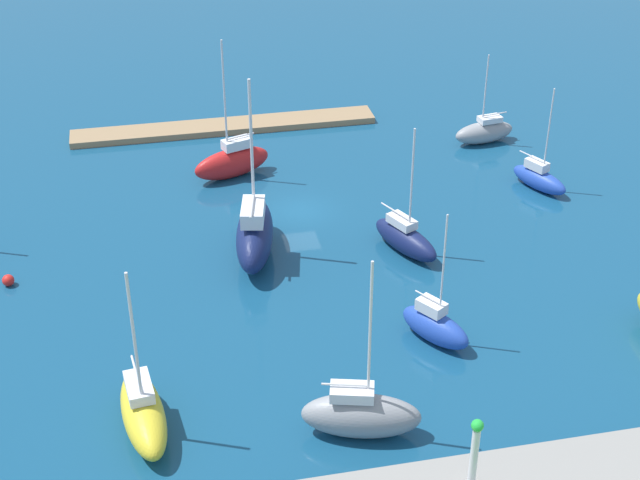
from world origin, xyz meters
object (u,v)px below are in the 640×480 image
(sailboat_blue_lone_south, at_px, (539,178))
(harbor_beacon, at_px, (475,448))
(sailboat_navy_outer_mooring, at_px, (255,233))
(sailboat_blue_east_end, at_px, (435,325))
(sailboat_red_far_south, at_px, (232,161))
(sailboat_gray_along_channel, at_px, (361,414))
(sailboat_gray_mid_basin, at_px, (484,132))
(sailboat_yellow_inner_mooring, at_px, (143,412))
(pier_dock, at_px, (225,127))
(sailboat_navy_off_beacon, at_px, (405,238))
(mooring_buoy_red, at_px, (8,280))

(sailboat_blue_lone_south, bearing_deg, harbor_beacon, -54.61)
(sailboat_navy_outer_mooring, height_order, sailboat_blue_east_end, sailboat_navy_outer_mooring)
(sailboat_navy_outer_mooring, bearing_deg, sailboat_red_far_south, 11.91)
(sailboat_navy_outer_mooring, distance_m, sailboat_gray_along_channel, 17.81)
(sailboat_red_far_south, bearing_deg, sailboat_blue_lone_south, 143.39)
(sailboat_gray_mid_basin, relative_size, sailboat_blue_east_end, 0.90)
(sailboat_gray_along_channel, bearing_deg, sailboat_red_far_south, 110.41)
(sailboat_blue_lone_south, xyz_separation_m, sailboat_gray_along_channel, (19.11, 22.64, 0.41))
(sailboat_yellow_inner_mooring, xyz_separation_m, sailboat_gray_along_channel, (-10.47, 2.51, 0.15))
(sailboat_gray_mid_basin, height_order, sailboat_red_far_south, sailboat_red_far_south)
(sailboat_red_far_south, bearing_deg, pier_dock, -112.61)
(sailboat_navy_off_beacon, relative_size, mooring_buoy_red, 11.99)
(pier_dock, xyz_separation_m, sailboat_gray_mid_basin, (-20.23, 6.81, 0.69))
(sailboat_blue_east_end, distance_m, sailboat_yellow_inner_mooring, 16.92)
(pier_dock, height_order, sailboat_navy_outer_mooring, sailboat_navy_outer_mooring)
(pier_dock, distance_m, sailboat_yellow_inner_mooring, 36.32)
(sailboat_gray_mid_basin, bearing_deg, sailboat_blue_lone_south, 88.61)
(sailboat_gray_mid_basin, height_order, sailboat_blue_east_end, sailboat_blue_east_end)
(sailboat_gray_mid_basin, distance_m, mooring_buoy_red, 38.63)
(sailboat_yellow_inner_mooring, bearing_deg, sailboat_gray_along_channel, 69.68)
(sailboat_navy_outer_mooring, height_order, sailboat_red_far_south, sailboat_navy_outer_mooring)
(sailboat_blue_east_end, relative_size, sailboat_yellow_inner_mooring, 0.87)
(pier_dock, bearing_deg, sailboat_gray_mid_basin, 161.38)
(harbor_beacon, xyz_separation_m, sailboat_navy_outer_mooring, (6.25, -23.36, -1.96))
(harbor_beacon, height_order, sailboat_blue_east_end, sailboat_blue_east_end)
(sailboat_blue_lone_south, relative_size, sailboat_yellow_inner_mooring, 0.83)
(sailboat_yellow_inner_mooring, bearing_deg, harbor_beacon, 52.73)
(sailboat_yellow_inner_mooring, relative_size, mooring_buoy_red, 12.91)
(sailboat_blue_east_end, xyz_separation_m, sailboat_navy_off_beacon, (-1.08, -9.60, -0.03))
(harbor_beacon, distance_m, sailboat_gray_mid_basin, 39.62)
(pier_dock, relative_size, mooring_buoy_red, 33.91)
(harbor_beacon, relative_size, sailboat_gray_along_channel, 0.37)
(pier_dock, bearing_deg, harbor_beacon, 97.60)
(sailboat_red_far_south, xyz_separation_m, sailboat_blue_east_end, (-8.59, 22.62, -0.24))
(pier_dock, xyz_separation_m, harbor_beacon, (-5.82, 43.62, 3.42))
(sailboat_gray_along_channel, relative_size, sailboat_navy_off_beacon, 1.14)
(harbor_beacon, distance_m, sailboat_blue_lone_south, 32.48)
(sailboat_navy_off_beacon, bearing_deg, sailboat_navy_outer_mooring, -122.66)
(harbor_beacon, relative_size, sailboat_gray_mid_basin, 0.50)
(sailboat_gray_mid_basin, xyz_separation_m, sailboat_navy_outer_mooring, (20.66, 13.45, 0.77))
(sailboat_gray_mid_basin, relative_size, sailboat_navy_outer_mooring, 0.62)
(sailboat_gray_along_channel, height_order, sailboat_navy_off_beacon, sailboat_gray_along_channel)
(sailboat_navy_off_beacon, distance_m, mooring_buoy_red, 25.17)
(sailboat_navy_outer_mooring, distance_m, sailboat_navy_off_beacon, 9.81)
(pier_dock, distance_m, harbor_beacon, 44.14)
(sailboat_gray_mid_basin, height_order, mooring_buoy_red, sailboat_gray_mid_basin)
(sailboat_gray_mid_basin, bearing_deg, harbor_beacon, 59.77)
(sailboat_gray_mid_basin, bearing_deg, sailboat_blue_east_end, 54.91)
(sailboat_blue_east_end, xyz_separation_m, sailboat_gray_along_channel, (5.95, 6.59, 0.25))
(harbor_beacon, distance_m, sailboat_navy_outer_mooring, 24.26)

